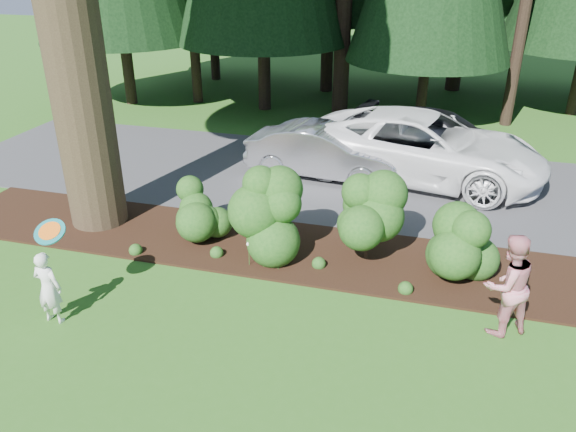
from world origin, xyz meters
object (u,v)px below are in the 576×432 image
object	(u,v)px
car_white_suv	(423,147)
car_dark_suv	(439,137)
car_silver_wagon	(325,152)
child	(48,288)
adult	(508,285)
frisbee	(50,232)

from	to	relation	value
car_white_suv	car_dark_suv	xyz separation A→B (m)	(0.38, 1.60, -0.18)
car_silver_wagon	car_dark_suv	world-z (taller)	car_dark_suv
car_white_suv	car_dark_suv	size ratio (longest dim) A/B	1.30
child	adult	world-z (taller)	adult
car_silver_wagon	car_dark_suv	xyz separation A→B (m)	(2.95, 2.14, 0.02)
car_dark_suv	adult	size ratio (longest dim) A/B	2.78
car_white_suv	frisbee	world-z (taller)	car_white_suv
car_dark_suv	car_white_suv	bearing A→B (deg)	177.49
adult	child	bearing A→B (deg)	-18.12
car_dark_suv	frisbee	xyz separation A→B (m)	(-5.92, -9.67, 0.85)
frisbee	car_white_suv	bearing A→B (deg)	55.54
car_silver_wagon	adult	world-z (taller)	adult
car_silver_wagon	car_white_suv	distance (m)	2.63
car_dark_suv	child	distance (m)	11.57
car_white_suv	child	bearing A→B (deg)	156.56
car_white_suv	child	xyz separation A→B (m)	(-5.59, -8.30, -0.27)
child	car_white_suv	bearing A→B (deg)	-123.15
car_silver_wagon	car_white_suv	world-z (taller)	car_white_suv
child	frisbee	world-z (taller)	frisbee
adult	car_dark_suv	bearing A→B (deg)	-112.25
car_dark_suv	child	bearing A→B (deg)	159.82
frisbee	child	bearing A→B (deg)	-103.66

